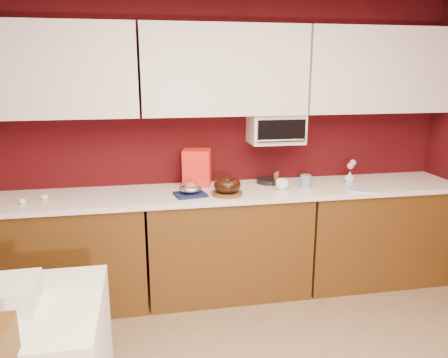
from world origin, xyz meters
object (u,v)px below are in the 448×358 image
Objects in this scene: toaster_oven at (276,128)px; blue_jar at (306,181)px; bundt_cake at (227,185)px; flower_vase at (350,176)px; pandoro_box at (197,167)px; coffee_mug at (282,183)px; foil_ham_nest at (190,189)px.

toaster_oven is 4.21× the size of blue_jar.
flower_vase is (1.12, 0.19, -0.03)m from bundt_cake.
toaster_oven is at bearing 9.59° from pandoro_box.
blue_jar is at bearing 7.79° from coffee_mug.
bundt_cake is 0.48m from coffee_mug.
foil_ham_nest is at bearing -176.08° from blue_jar.
toaster_oven reaches higher than coffee_mug.
coffee_mug is at bearing -172.21° from blue_jar.
bundt_cake is at bearing -147.52° from toaster_oven.
foil_ham_nest is 1.61× the size of flower_vase.
bundt_cake is at bearing -171.30° from coffee_mug.
bundt_cake is (-0.48, -0.30, -0.39)m from toaster_oven.
flower_vase reaches higher than foil_ham_nest.
blue_jar is (0.97, 0.07, -0.00)m from foil_ham_nest.
toaster_oven is 0.48m from coffee_mug.
flower_vase is at bearing 9.94° from coffee_mug.
toaster_oven is 4.17× the size of flower_vase.
foil_ham_nest is (-0.29, 0.03, -0.03)m from bundt_cake.
pandoro_box is at bearing 73.50° from foil_ham_nest.
toaster_oven is 0.75m from pandoro_box.
pandoro_box is 1.33m from flower_vase.
pandoro_box is at bearing 172.92° from flower_vase.
blue_jar reaches higher than foil_ham_nest.
bundt_cake is 1.14m from flower_vase.
pandoro_box is 2.88× the size of blue_jar.
coffee_mug is 0.96× the size of flower_vase.
blue_jar is at bearing 3.92° from foil_ham_nest.
toaster_oven is 4.35× the size of coffee_mug.
blue_jar is at bearing -44.01° from toaster_oven.
flower_vase is (0.65, -0.12, -0.42)m from toaster_oven.
flower_vase is (1.41, 0.15, -0.00)m from foil_ham_nest.
blue_jar is at bearing 8.42° from bundt_cake.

